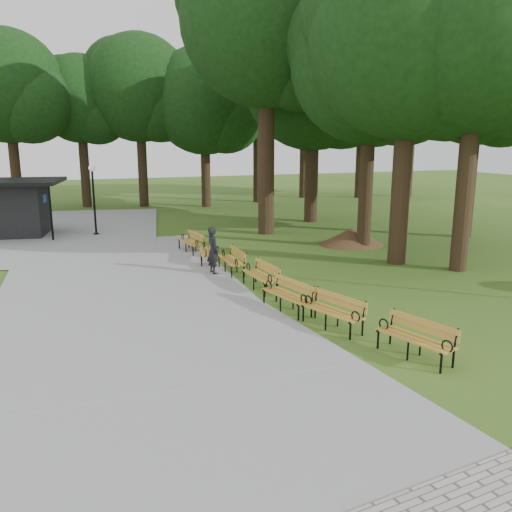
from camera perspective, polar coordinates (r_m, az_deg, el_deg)
name	(u,v)px	position (r m, az deg, el deg)	size (l,w,h in m)	color
ground	(263,298)	(15.86, 0.72, -4.61)	(100.00, 100.00, 0.00)	#335718
path	(116,285)	(17.81, -14.99, -3.01)	(12.00, 38.00, 0.06)	gray
person	(213,251)	(18.49, -4.68, 0.59)	(0.62, 0.41, 1.71)	black
kiosk	(9,208)	(28.46, -25.22, 4.75)	(4.38, 3.81, 2.74)	black
lamp_post	(93,185)	(26.92, -17.29, 7.33)	(0.32, 0.32, 3.46)	black
dirt_mound	(352,236)	(24.08, 10.36, 2.12)	(2.52, 2.52, 0.75)	#47301C
bench_0	(415,339)	(12.09, 16.87, -8.62)	(1.90, 0.64, 0.88)	#B6842A
bench_1	(332,312)	(13.44, 8.27, -6.01)	(1.90, 0.64, 0.88)	#B6842A
bench_2	(287,295)	(14.67, 3.38, -4.29)	(1.90, 0.64, 0.88)	#B6842A
bench_3	(260,276)	(16.67, 0.44, -2.18)	(1.90, 0.64, 0.88)	#B6842A
bench_4	(231,261)	(18.75, -2.74, -0.50)	(1.90, 0.64, 0.88)	#B6842A
bench_5	(207,251)	(20.38, -5.38, 0.53)	(1.90, 0.64, 0.88)	#B6842A
bench_6	(191,242)	(22.16, -7.10, 1.48)	(1.90, 0.64, 0.88)	#B6842A
lawn_tree_0	(410,37)	(20.72, 16.40, 21.87)	(7.23, 7.23, 11.85)	black
lawn_tree_1	(372,62)	(23.33, 12.45, 19.87)	(6.72, 6.72, 11.14)	black
lawn_tree_2	(267,20)	(26.65, 1.19, 24.29)	(8.13, 8.13, 14.19)	black
lawn_tree_3	(478,35)	(20.26, 22.98, 21.25)	(6.52, 6.52, 11.36)	black
lawn_tree_4	(314,78)	(30.38, 6.29, 18.69)	(7.89, 7.89, 11.90)	black
lawn_tree_5	(479,81)	(27.24, 23.06, 17.08)	(5.85, 5.85, 10.21)	black
tree_backdrop	(233,88)	(39.16, -2.50, 17.80)	(36.60, 10.09, 16.38)	black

